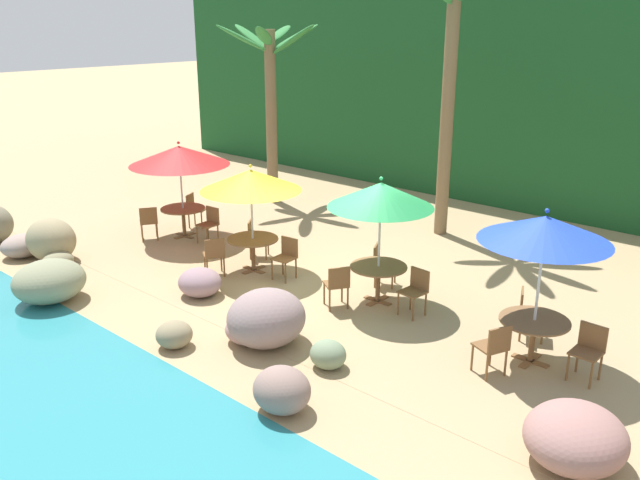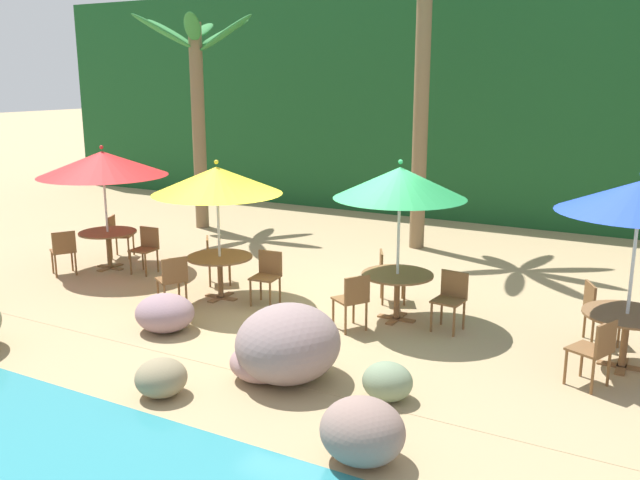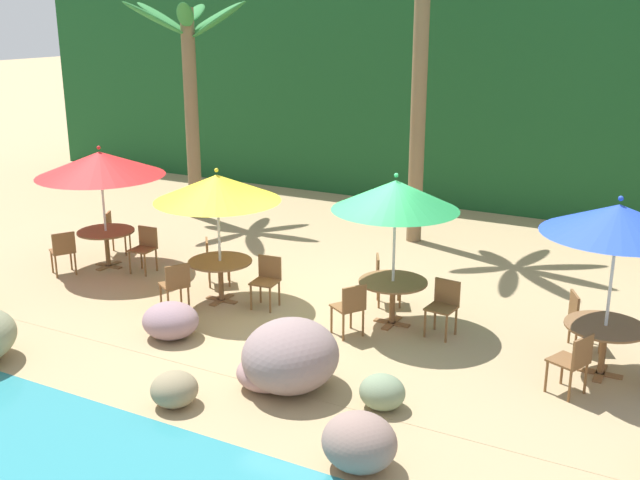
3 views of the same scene
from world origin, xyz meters
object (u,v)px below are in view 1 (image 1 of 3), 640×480
object	(u,v)px
chair_green_seaward	(416,288)
palm_tree_nearest	(271,83)
dining_table_yellow	(253,244)
chair_green_inland	(381,261)
umbrella_red	(179,155)
umbrella_yellow	(251,180)
chair_yellow_inland	(255,236)
chair_blue_inland	(527,310)
dining_table_red	(183,213)
chair_red_seaward	(210,222)
chair_green_left	(337,283)
dining_table_blue	(534,327)
chair_blue_left	(494,346)
umbrella_green	(381,195)
dining_table_green	(378,272)
chair_yellow_left	(214,254)
chair_red_inland	(194,207)
chair_blue_seaward	(589,348)
umbrella_blue	(545,229)
chair_yellow_seaward	(287,255)
palm_tree_second	(452,55)
chair_red_left	(149,221)

from	to	relation	value
chair_green_seaward	palm_tree_nearest	size ratio (longest dim) A/B	0.17
dining_table_yellow	chair_green_inland	world-z (taller)	chair_green_inland
umbrella_red	palm_tree_nearest	size ratio (longest dim) A/B	0.48
umbrella_yellow	chair_yellow_inland	distance (m)	1.73
chair_blue_inland	chair_green_inland	bearing A→B (deg)	175.78
dining_table_red	chair_yellow_inland	world-z (taller)	chair_yellow_inland
chair_red_seaward	umbrella_yellow	world-z (taller)	umbrella_yellow
chair_green_left	dining_table_blue	bearing A→B (deg)	8.00
dining_table_red	chair_blue_left	size ratio (longest dim) A/B	1.26
umbrella_green	chair_blue_left	world-z (taller)	umbrella_green
dining_table_blue	dining_table_green	bearing A→B (deg)	175.46
chair_yellow_left	dining_table_blue	size ratio (longest dim) A/B	0.79
chair_yellow_inland	chair_green_inland	world-z (taller)	same
chair_yellow_inland	chair_blue_inland	distance (m)	6.43
chair_red_inland	umbrella_yellow	size ratio (longest dim) A/B	0.37
chair_yellow_inland	chair_blue_inland	size ratio (longest dim) A/B	1.00
palm_tree_nearest	umbrella_yellow	bearing A→B (deg)	-48.75
chair_red_seaward	chair_yellow_inland	world-z (taller)	same
umbrella_green	chair_blue_seaward	world-z (taller)	umbrella_green
chair_red_seaward	dining_table_green	world-z (taller)	chair_red_seaward
umbrella_red	chair_green_seaward	bearing A→B (deg)	0.20
chair_blue_left	chair_yellow_left	bearing A→B (deg)	-178.44
chair_red_seaward	dining_table_green	bearing A→B (deg)	-1.45
dining_table_blue	chair_green_inland	bearing A→B (deg)	165.32
dining_table_green	chair_green_seaward	world-z (taller)	chair_green_seaward
chair_green_left	palm_tree_nearest	size ratio (longest dim) A/B	0.17
chair_red_inland	chair_yellow_inland	xyz separation A→B (m)	(2.92, -0.55, 0.00)
chair_green_seaward	chair_blue_left	bearing A→B (deg)	-26.74
umbrella_blue	palm_tree_nearest	xyz separation A→B (m)	(-10.11, 4.17, 1.23)
chair_yellow_seaward	chair_yellow_left	size ratio (longest dim) A/B	1.00
umbrella_red	dining_table_yellow	distance (m)	3.40
umbrella_green	palm_tree_second	bearing A→B (deg)	107.00
dining_table_green	dining_table_red	bearing A→B (deg)	-179.84
umbrella_red	dining_table_blue	distance (m)	9.43
umbrella_red	chair_green_left	world-z (taller)	umbrella_red
chair_blue_left	chair_blue_inland	bearing A→B (deg)	97.10
chair_yellow_inland	chair_green_inland	size ratio (longest dim) A/B	1.00
umbrella_green	chair_green_inland	distance (m)	1.84
chair_blue_seaward	chair_blue_left	size ratio (longest dim) A/B	1.00
chair_yellow_inland	chair_green_inland	distance (m)	3.20
umbrella_red	umbrella_green	distance (m)	6.06
dining_table_red	chair_blue_seaward	xyz separation A→B (m)	(10.16, -0.17, -0.10)
dining_table_red	chair_red_seaward	bearing A→B (deg)	10.00
dining_table_yellow	umbrella_green	xyz separation A→B (m)	(3.02, 0.47, 1.52)
chair_green_inland	chair_red_left	bearing A→B (deg)	-165.79
dining_table_red	dining_table_green	world-z (taller)	same
dining_table_green	umbrella_blue	size ratio (longest dim) A/B	0.43
chair_yellow_left	chair_blue_left	size ratio (longest dim) A/B	1.00
chair_red_inland	dining_table_red	bearing A→B (deg)	-56.15
chair_yellow_inland	umbrella_green	size ratio (longest dim) A/B	0.35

